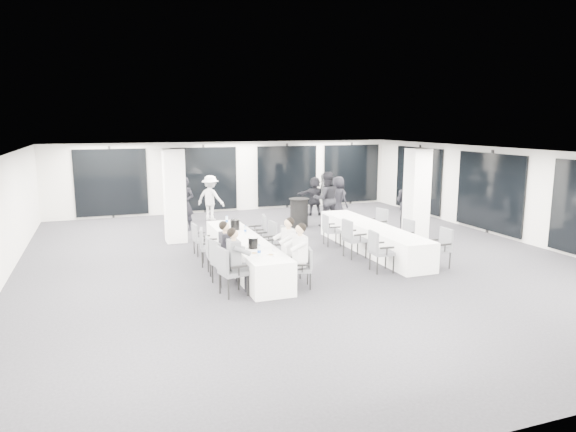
% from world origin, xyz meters
% --- Properties ---
extents(room, '(14.04, 16.04, 2.84)m').
position_xyz_m(room, '(0.89, 1.11, 1.39)').
color(room, black).
rests_on(room, ground).
extents(column_left, '(0.60, 0.60, 2.80)m').
position_xyz_m(column_left, '(-2.80, 3.20, 1.40)').
color(column_left, white).
rests_on(column_left, floor).
extents(column_right, '(0.60, 0.60, 2.80)m').
position_xyz_m(column_right, '(4.20, 1.00, 1.40)').
color(column_right, white).
rests_on(column_right, floor).
extents(banquet_table_main, '(0.90, 5.00, 0.75)m').
position_xyz_m(banquet_table_main, '(-1.59, -0.26, 0.38)').
color(banquet_table_main, white).
rests_on(banquet_table_main, floor).
extents(banquet_table_side, '(0.90, 5.00, 0.75)m').
position_xyz_m(banquet_table_side, '(2.20, 0.14, 0.38)').
color(banquet_table_side, white).
rests_on(banquet_table_side, floor).
extents(cocktail_table, '(0.71, 0.71, 0.99)m').
position_xyz_m(cocktail_table, '(1.52, 4.01, 0.50)').
color(cocktail_table, black).
rests_on(cocktail_table, floor).
extents(chair_main_left_near, '(0.61, 0.65, 1.04)m').
position_xyz_m(chair_main_left_near, '(-2.43, -2.18, 0.59)').
color(chair_main_left_near, '#4B4E52').
rests_on(chair_main_left_near, floor).
extents(chair_main_left_second, '(0.61, 0.64, 1.00)m').
position_xyz_m(chair_main_left_second, '(-2.43, -1.40, 0.57)').
color(chair_main_left_second, '#4B4E52').
rests_on(chair_main_left_second, floor).
extents(chair_main_left_mid, '(0.48, 0.53, 0.90)m').
position_xyz_m(chair_main_left_mid, '(-2.42, -0.54, 0.51)').
color(chair_main_left_mid, '#4B4E52').
rests_on(chair_main_left_mid, floor).
extents(chair_main_left_fourth, '(0.57, 0.60, 0.95)m').
position_xyz_m(chair_main_left_fourth, '(-2.43, 0.25, 0.54)').
color(chair_main_left_fourth, '#4B4E52').
rests_on(chair_main_left_fourth, floor).
extents(chair_main_left_far, '(0.48, 0.52, 0.87)m').
position_xyz_m(chair_main_left_far, '(-2.42, 1.35, 0.50)').
color(chair_main_left_far, '#4B4E52').
rests_on(chair_main_left_far, floor).
extents(chair_main_right_near, '(0.53, 0.55, 0.87)m').
position_xyz_m(chair_main_right_near, '(-0.77, -2.21, 0.50)').
color(chair_main_right_near, '#4B4E52').
rests_on(chair_main_right_near, floor).
extents(chair_main_right_second, '(0.53, 0.55, 0.86)m').
position_xyz_m(chair_main_right_second, '(-0.77, -1.45, 0.49)').
color(chair_main_right_second, '#4B4E52').
rests_on(chair_main_right_second, floor).
extents(chair_main_right_mid, '(0.59, 0.64, 1.03)m').
position_xyz_m(chair_main_right_mid, '(-0.75, -0.59, 0.59)').
color(chair_main_right_mid, '#4B4E52').
rests_on(chair_main_right_mid, floor).
extents(chair_main_right_fourth, '(0.53, 0.58, 0.98)m').
position_xyz_m(chair_main_right_fourth, '(-0.76, 0.44, 0.56)').
color(chair_main_right_fourth, '#4B4E52').
rests_on(chair_main_right_fourth, floor).
extents(chair_main_right_far, '(0.59, 0.63, 1.01)m').
position_xyz_m(chair_main_right_far, '(-0.76, 1.25, 0.58)').
color(chair_main_right_far, '#4B4E52').
rests_on(chair_main_right_far, floor).
extents(chair_side_left_near, '(0.54, 0.60, 1.00)m').
position_xyz_m(chair_side_left_near, '(1.36, -1.71, 0.57)').
color(chair_side_left_near, '#4B4E52').
rests_on(chair_side_left_near, floor).
extents(chair_side_left_mid, '(0.55, 0.61, 1.03)m').
position_xyz_m(chair_side_left_mid, '(1.36, -0.31, 0.59)').
color(chair_side_left_mid, '#4B4E52').
rests_on(chair_side_left_mid, floor).
extents(chair_side_left_far, '(0.50, 0.54, 0.91)m').
position_xyz_m(chair_side_left_far, '(1.37, 1.15, 0.52)').
color(chair_side_left_far, '#4B4E52').
rests_on(chair_side_left_far, floor).
extents(chair_side_right_near, '(0.51, 0.56, 0.98)m').
position_xyz_m(chair_side_right_near, '(3.03, -1.88, 0.56)').
color(chair_side_right_near, '#4B4E52').
rests_on(chair_side_right_near, floor).
extents(chair_side_right_mid, '(0.53, 0.57, 0.91)m').
position_xyz_m(chair_side_right_mid, '(3.02, -0.26, 0.52)').
color(chair_side_right_mid, '#4B4E52').
rests_on(chair_side_right_mid, floor).
extents(chair_side_right_far, '(0.60, 0.63, 0.98)m').
position_xyz_m(chair_side_right_far, '(3.03, 1.22, 0.56)').
color(chair_side_right_far, '#4B4E52').
rests_on(chair_side_right_far, floor).
extents(seated_guest_a, '(0.50, 0.38, 1.44)m').
position_xyz_m(seated_guest_a, '(-2.26, -2.16, 0.81)').
color(seated_guest_a, '#575A5E').
rests_on(seated_guest_a, floor).
extents(seated_guest_b, '(0.50, 0.38, 1.44)m').
position_xyz_m(seated_guest_b, '(-2.26, -1.38, 0.81)').
color(seated_guest_b, black).
rests_on(seated_guest_b, floor).
extents(seated_guest_c, '(0.50, 0.38, 1.44)m').
position_xyz_m(seated_guest_c, '(-0.93, -2.19, 0.81)').
color(seated_guest_c, silver).
rests_on(seated_guest_c, floor).
extents(seated_guest_d, '(0.50, 0.38, 1.44)m').
position_xyz_m(seated_guest_d, '(-0.93, -1.47, 0.81)').
color(seated_guest_d, silver).
rests_on(seated_guest_d, floor).
extents(standing_guest_b, '(1.09, 0.72, 2.15)m').
position_xyz_m(standing_guest_b, '(2.45, 3.82, 1.08)').
color(standing_guest_b, black).
rests_on(standing_guest_b, floor).
extents(standing_guest_c, '(1.32, 1.26, 1.87)m').
position_xyz_m(standing_guest_c, '(-1.11, 6.28, 0.94)').
color(standing_guest_c, silver).
rests_on(standing_guest_c, floor).
extents(standing_guest_d, '(1.14, 1.23, 1.84)m').
position_xyz_m(standing_guest_d, '(3.30, 5.92, 0.92)').
color(standing_guest_d, '#575A5E').
rests_on(standing_guest_d, floor).
extents(standing_guest_e, '(0.84, 1.03, 1.85)m').
position_xyz_m(standing_guest_e, '(3.26, 4.58, 0.92)').
color(standing_guest_e, black).
rests_on(standing_guest_e, floor).
extents(standing_guest_f, '(1.67, 0.99, 1.71)m').
position_xyz_m(standing_guest_f, '(2.90, 5.90, 0.85)').
color(standing_guest_f, black).
rests_on(standing_guest_f, floor).
extents(standing_guest_g, '(0.95, 0.92, 2.04)m').
position_xyz_m(standing_guest_g, '(-2.28, 4.76, 1.02)').
color(standing_guest_g, black).
rests_on(standing_guest_g, floor).
extents(standing_guest_h, '(0.92, 1.16, 2.08)m').
position_xyz_m(standing_guest_h, '(4.76, 2.32, 1.04)').
color(standing_guest_h, black).
rests_on(standing_guest_h, floor).
extents(ice_bucket_near, '(0.22, 0.22, 0.25)m').
position_xyz_m(ice_bucket_near, '(-1.67, -1.32, 0.88)').
color(ice_bucket_near, black).
rests_on(ice_bucket_near, banquet_table_main).
extents(ice_bucket_far, '(0.24, 0.24, 0.28)m').
position_xyz_m(ice_bucket_far, '(-1.55, 0.81, 0.89)').
color(ice_bucket_far, black).
rests_on(ice_bucket_far, banquet_table_main).
extents(water_bottle_a, '(0.07, 0.07, 0.23)m').
position_xyz_m(water_bottle_a, '(-1.73, -1.99, 0.87)').
color(water_bottle_a, silver).
rests_on(water_bottle_a, banquet_table_main).
extents(water_bottle_b, '(0.06, 0.06, 0.20)m').
position_xyz_m(water_bottle_b, '(-1.42, 0.25, 0.85)').
color(water_bottle_b, silver).
rests_on(water_bottle_b, banquet_table_main).
extents(water_bottle_c, '(0.07, 0.07, 0.22)m').
position_xyz_m(water_bottle_c, '(-1.58, 1.65, 0.86)').
color(water_bottle_c, silver).
rests_on(water_bottle_c, banquet_table_main).
extents(plate_a, '(0.22, 0.22, 0.03)m').
position_xyz_m(plate_a, '(-1.77, -1.79, 0.76)').
color(plate_a, white).
rests_on(plate_a, banquet_table_main).
extents(plate_b, '(0.19, 0.19, 0.03)m').
position_xyz_m(plate_b, '(-1.48, -2.05, 0.76)').
color(plate_b, white).
rests_on(plate_b, banquet_table_main).
extents(plate_c, '(0.20, 0.20, 0.03)m').
position_xyz_m(plate_c, '(-1.59, -0.92, 0.76)').
color(plate_c, white).
rests_on(plate_c, banquet_table_main).
extents(wine_glass, '(0.07, 0.07, 0.19)m').
position_xyz_m(wine_glass, '(-1.47, -2.20, 0.89)').
color(wine_glass, silver).
rests_on(wine_glass, banquet_table_main).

